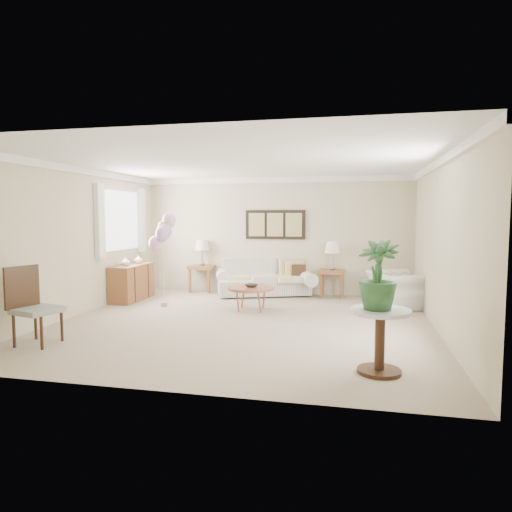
# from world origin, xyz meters

# --- Properties ---
(ground_plane) EXTENTS (6.00, 6.00, 0.00)m
(ground_plane) POSITION_xyz_m (0.00, 0.00, 0.00)
(ground_plane) COLOR tan
(room_shell) EXTENTS (6.04, 6.04, 2.60)m
(room_shell) POSITION_xyz_m (-0.11, 0.09, 1.63)
(room_shell) COLOR beige
(room_shell) RESTS_ON ground
(wall_art_triptych) EXTENTS (1.35, 0.06, 0.65)m
(wall_art_triptych) POSITION_xyz_m (0.00, 2.96, 1.55)
(wall_art_triptych) COLOR black
(wall_art_triptych) RESTS_ON ground
(sofa) EXTENTS (2.45, 1.48, 0.81)m
(sofa) POSITION_xyz_m (-0.19, 2.70, 0.32)
(sofa) COLOR white
(sofa) RESTS_ON ground
(end_table_left) EXTENTS (0.56, 0.51, 0.61)m
(end_table_left) POSITION_xyz_m (-1.69, 2.83, 0.51)
(end_table_left) COLOR brown
(end_table_left) RESTS_ON ground
(end_table_right) EXTENTS (0.54, 0.49, 0.59)m
(end_table_right) POSITION_xyz_m (1.28, 2.78, 0.49)
(end_table_right) COLOR brown
(end_table_right) RESTS_ON ground
(lamp_left) EXTENTS (0.33, 0.33, 0.59)m
(lamp_left) POSITION_xyz_m (-1.69, 2.83, 1.06)
(lamp_left) COLOR gray
(lamp_left) RESTS_ON end_table_left
(lamp_right) EXTENTS (0.34, 0.34, 0.61)m
(lamp_right) POSITION_xyz_m (1.28, 2.78, 1.05)
(lamp_right) COLOR gray
(lamp_right) RESTS_ON end_table_right
(coffee_table) EXTENTS (0.86, 0.86, 0.44)m
(coffee_table) POSITION_xyz_m (-0.11, 1.02, 0.40)
(coffee_table) COLOR #9D563A
(coffee_table) RESTS_ON ground
(decor_bowl) EXTENTS (0.29, 0.29, 0.06)m
(decor_bowl) POSITION_xyz_m (-0.09, 0.99, 0.47)
(decor_bowl) COLOR black
(decor_bowl) RESTS_ON coffee_table
(armchair) EXTENTS (1.23, 1.30, 0.67)m
(armchair) POSITION_xyz_m (2.58, 1.91, 0.34)
(armchair) COLOR white
(armchair) RESTS_ON ground
(side_table) EXTENTS (0.66, 0.66, 0.72)m
(side_table) POSITION_xyz_m (2.05, -1.98, 0.54)
(side_table) COLOR silver
(side_table) RESTS_ON ground
(potted_plant) EXTENTS (0.53, 0.53, 0.76)m
(potted_plant) POSITION_xyz_m (2.01, -2.01, 1.10)
(potted_plant) COLOR #204F27
(potted_plant) RESTS_ON side_table
(accent_chair) EXTENTS (0.65, 0.65, 1.07)m
(accent_chair) POSITION_xyz_m (-2.50, -1.80, 0.56)
(accent_chair) COLOR gray
(accent_chair) RESTS_ON ground
(credenza) EXTENTS (0.46, 1.20, 0.74)m
(credenza) POSITION_xyz_m (-2.76, 1.50, 0.37)
(credenza) COLOR brown
(credenza) RESTS_ON ground
(vase_white) EXTENTS (0.20, 0.20, 0.18)m
(vase_white) POSITION_xyz_m (-2.74, 1.23, 0.83)
(vase_white) COLOR silver
(vase_white) RESTS_ON credenza
(vase_sage) EXTENTS (0.19, 0.19, 0.17)m
(vase_sage) POSITION_xyz_m (-2.74, 1.77, 0.83)
(vase_sage) COLOR beige
(vase_sage) RESTS_ON credenza
(balloon_cluster) EXTENTS (0.48, 0.44, 1.81)m
(balloon_cluster) POSITION_xyz_m (-1.82, 0.99, 1.44)
(balloon_cluster) COLOR gray
(balloon_cluster) RESTS_ON ground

